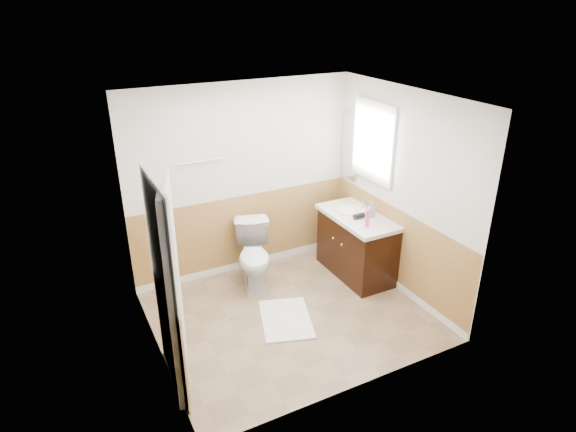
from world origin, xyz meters
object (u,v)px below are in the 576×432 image
vanity_cabinet (356,247)px  lotion_bottle (367,218)px  toilet (254,256)px  soap_dispenser (371,209)px  bath_mat (286,319)px

vanity_cabinet → lotion_bottle: 0.65m
toilet → soap_dispenser: size_ratio=4.24×
bath_mat → soap_dispenser: (1.42, 0.41, 0.94)m
lotion_bottle → soap_dispenser: bearing=45.9°
toilet → lotion_bottle: (1.20, -0.69, 0.56)m
toilet → lotion_bottle: 1.49m
vanity_cabinet → soap_dispenser: bearing=-37.8°
toilet → bath_mat: size_ratio=1.01×
vanity_cabinet → lotion_bottle: lotion_bottle is taller
bath_mat → vanity_cabinet: bearing=21.2°
toilet → vanity_cabinet: (1.30, -0.37, -0.00)m
vanity_cabinet → lotion_bottle: (-0.10, -0.32, 0.56)m
bath_mat → lotion_bottle: (1.20, 0.18, 0.95)m
bath_mat → soap_dispenser: bearing=16.2°
bath_mat → toilet: bearing=90.0°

